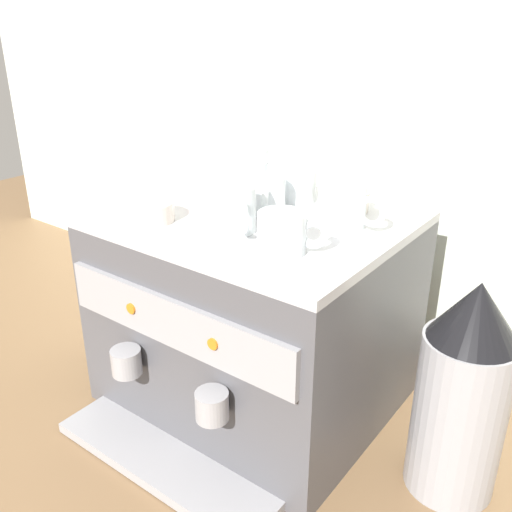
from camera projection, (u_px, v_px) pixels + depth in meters
The scene contains 14 objects.
ground_plane at pixel (256, 392), 1.24m from camera, with size 4.00×4.00×0.00m, color brown.
tiled_backsplash_wall at pixel (352, 140), 1.31m from camera, with size 2.80×0.03×0.98m, color silver.
espresso_machine at pixel (255, 311), 1.15m from camera, with size 0.55×0.57×0.41m.
ceramic_cup_0 at pixel (284, 233), 0.90m from camera, with size 0.11×0.09×0.07m.
ceramic_cup_1 at pixel (252, 167), 1.24m from camera, with size 0.12×0.08×0.08m.
ceramic_cup_2 at pixel (351, 208), 0.99m from camera, with size 0.10×0.06×0.08m.
ceramic_cup_3 at pixel (297, 186), 1.15m from camera, with size 0.08×0.11×0.06m.
ceramic_cup_4 at pixel (238, 210), 0.98m from camera, with size 0.09×0.08×0.08m.
ceramic_cup_5 at pixel (267, 196), 1.07m from camera, with size 0.08×0.10×0.07m.
ceramic_bowl_0 at pixel (213, 192), 1.16m from camera, with size 0.12×0.12×0.03m.
ceramic_bowl_1 at pixel (148, 212), 1.04m from camera, with size 0.10×0.10×0.04m.
ceramic_bowl_2 at pixel (343, 200), 1.10m from camera, with size 0.10×0.10×0.04m.
coffee_grinder at pixel (463, 391), 0.93m from camera, with size 0.15×0.15×0.40m.
milk_pitcher at pixel (124, 314), 1.42m from camera, with size 0.09×0.09×0.13m, color #B7B7BC.
Camera 1 is at (0.61, -0.81, 0.77)m, focal length 39.67 mm.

